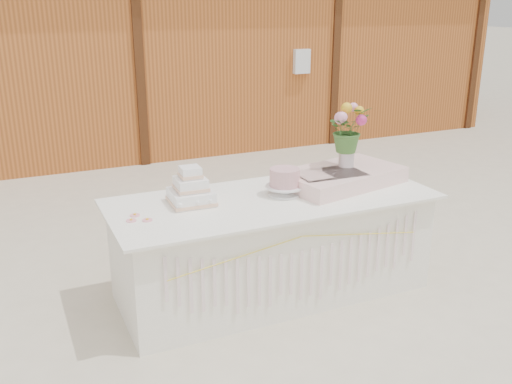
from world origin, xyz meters
TOP-DOWN VIEW (x-y plane):
  - ground at (0.00, 0.00)m, footprint 80.00×80.00m
  - barn at (-0.01, 5.99)m, footprint 12.60×4.60m
  - cake_table at (0.00, -0.00)m, footprint 2.40×1.00m
  - wedding_cake at (-0.59, 0.12)m, footprint 0.31×0.31m
  - pink_cake_stand at (0.10, 0.01)m, footprint 0.28×0.28m
  - satin_runner at (0.63, 0.07)m, footprint 1.05×0.74m
  - flower_vase at (0.71, 0.13)m, footprint 0.12×0.12m
  - bouquet at (0.71, 0.13)m, footprint 0.34×0.30m
  - loose_flowers at (-1.02, 0.06)m, footprint 0.14×0.33m

SIDE VIEW (x-z plane):
  - ground at x=0.00m, z-range 0.00..0.00m
  - cake_table at x=0.00m, z-range 0.00..0.77m
  - loose_flowers at x=-1.02m, z-range 0.77..0.79m
  - satin_runner at x=0.63m, z-range 0.77..0.89m
  - wedding_cake at x=-0.59m, z-range 0.73..1.00m
  - pink_cake_stand at x=0.10m, z-range 0.78..0.99m
  - flower_vase at x=0.71m, z-range 0.89..1.06m
  - bouquet at x=0.71m, z-range 1.06..1.42m
  - barn at x=-0.01m, z-range 0.03..3.33m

